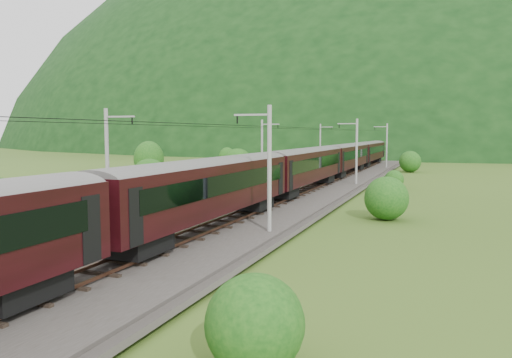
% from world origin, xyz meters
% --- Properties ---
extents(ground, '(600.00, 600.00, 0.00)m').
position_xyz_m(ground, '(0.00, 0.00, 0.00)').
color(ground, '#36531A').
rests_on(ground, ground).
extents(railbed, '(14.00, 220.00, 0.30)m').
position_xyz_m(railbed, '(0.00, 10.00, 0.15)').
color(railbed, '#38332D').
rests_on(railbed, ground).
extents(track_left, '(2.40, 220.00, 0.27)m').
position_xyz_m(track_left, '(-2.40, 10.00, 0.37)').
color(track_left, brown).
rests_on(track_left, railbed).
extents(track_right, '(2.40, 220.00, 0.27)m').
position_xyz_m(track_right, '(2.40, 10.00, 0.37)').
color(track_right, brown).
rests_on(track_right, railbed).
extents(catenary_left, '(2.54, 192.28, 8.00)m').
position_xyz_m(catenary_left, '(-6.12, 32.00, 4.50)').
color(catenary_left, gray).
rests_on(catenary_left, railbed).
extents(catenary_right, '(2.54, 192.28, 8.00)m').
position_xyz_m(catenary_right, '(6.12, 32.00, 4.50)').
color(catenary_right, gray).
rests_on(catenary_right, railbed).
extents(overhead_wires, '(4.83, 198.00, 0.03)m').
position_xyz_m(overhead_wires, '(0.00, 10.00, 7.10)').
color(overhead_wires, black).
rests_on(overhead_wires, ground).
extents(mountain_main, '(504.00, 360.00, 244.00)m').
position_xyz_m(mountain_main, '(0.00, 260.00, 0.00)').
color(mountain_main, black).
rests_on(mountain_main, ground).
extents(mountain_ridge, '(336.00, 280.00, 132.00)m').
position_xyz_m(mountain_ridge, '(-120.00, 300.00, 0.00)').
color(mountain_ridge, black).
rests_on(mountain_ridge, ground).
extents(train, '(3.08, 170.17, 5.36)m').
position_xyz_m(train, '(2.40, 21.97, 3.63)').
color(train, black).
rests_on(train, ground).
extents(hazard_post_near, '(0.16, 0.16, 1.53)m').
position_xyz_m(hazard_post_near, '(-0.15, 58.38, 1.07)').
color(hazard_post_near, red).
rests_on(hazard_post_near, railbed).
extents(hazard_post_far, '(0.17, 0.17, 1.58)m').
position_xyz_m(hazard_post_far, '(0.26, 24.61, 1.09)').
color(hazard_post_far, red).
rests_on(hazard_post_far, railbed).
extents(signal, '(0.26, 0.26, 2.34)m').
position_xyz_m(signal, '(-3.21, 48.03, 1.67)').
color(signal, black).
rests_on(signal, railbed).
extents(vegetation_left, '(12.61, 143.94, 6.29)m').
position_xyz_m(vegetation_left, '(-15.29, 14.19, 2.23)').
color(vegetation_left, '#154612').
rests_on(vegetation_left, ground).
extents(vegetation_right, '(5.09, 101.27, 3.22)m').
position_xyz_m(vegetation_right, '(11.48, 18.50, 1.40)').
color(vegetation_right, '#154612').
rests_on(vegetation_right, ground).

